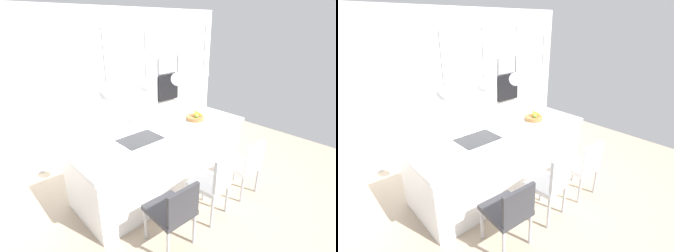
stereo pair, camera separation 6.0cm
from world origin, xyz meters
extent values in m
plane|color=tan|center=(0.00, 0.00, 0.00)|extent=(6.60, 6.60, 0.00)
cube|color=white|center=(0.00, 1.65, 1.30)|extent=(6.00, 0.10, 2.60)
cube|color=white|center=(0.00, 0.00, 0.41)|extent=(2.63, 0.96, 0.83)
cube|color=white|center=(0.00, 0.00, 0.86)|extent=(2.69, 1.02, 0.06)
cube|color=#2D2D30|center=(-0.41, 0.00, 0.89)|extent=(0.56, 0.40, 0.02)
cylinder|color=silver|center=(-0.41, 0.24, 1.00)|extent=(0.02, 0.02, 0.22)
cylinder|color=silver|center=(-0.41, 0.16, 1.10)|extent=(0.02, 0.16, 0.02)
cylinder|color=#9E6B38|center=(0.68, -0.01, 0.92)|extent=(0.29, 0.29, 0.06)
sphere|color=olive|center=(0.66, -0.06, 0.98)|extent=(0.07, 0.07, 0.07)
sphere|color=orange|center=(0.68, -0.02, 0.98)|extent=(0.08, 0.08, 0.08)
ellipsoid|color=yellow|center=(0.72, -0.04, 1.00)|extent=(0.08, 0.19, 0.08)
cube|color=#9E9EA3|center=(1.55, 1.58, 1.48)|extent=(0.54, 0.08, 0.34)
cube|color=black|center=(1.55, 1.58, 0.98)|extent=(0.56, 0.08, 0.56)
cube|color=#333338|center=(-0.70, -0.89, 0.44)|extent=(0.46, 0.49, 0.06)
cube|color=#333338|center=(-0.71, -1.11, 0.65)|extent=(0.42, 0.06, 0.36)
cylinder|color=#B2B2B7|center=(-0.50, -0.70, 0.21)|extent=(0.04, 0.04, 0.41)
cylinder|color=#B2B2B7|center=(-0.88, -0.68, 0.21)|extent=(0.04, 0.04, 0.41)
cylinder|color=#B2B2B7|center=(-0.52, -1.11, 0.21)|extent=(0.04, 0.04, 0.41)
cylinder|color=#B2B2B7|center=(-0.90, -1.09, 0.21)|extent=(0.04, 0.04, 0.41)
cube|color=silver|center=(-0.03, -0.89, 0.47)|extent=(0.47, 0.47, 0.06)
cube|color=silver|center=(-0.01, -1.08, 0.72)|extent=(0.41, 0.09, 0.44)
cylinder|color=#B2B2B7|center=(0.13, -0.69, 0.22)|extent=(0.04, 0.04, 0.44)
cylinder|color=#B2B2B7|center=(-0.23, -0.73, 0.22)|extent=(0.04, 0.04, 0.44)
cylinder|color=#B2B2B7|center=(0.17, -1.05, 0.22)|extent=(0.04, 0.04, 0.44)
cylinder|color=#B2B2B7|center=(-0.19, -1.09, 0.22)|extent=(0.04, 0.04, 0.44)
cube|color=white|center=(0.69, -0.89, 0.43)|extent=(0.45, 0.48, 0.06)
cube|color=white|center=(0.68, -1.10, 0.66)|extent=(0.41, 0.07, 0.39)
cylinder|color=#B2B2B7|center=(0.89, -0.71, 0.20)|extent=(0.04, 0.04, 0.40)
cylinder|color=#B2B2B7|center=(0.52, -0.69, 0.20)|extent=(0.04, 0.04, 0.40)
cylinder|color=#B2B2B7|center=(0.86, -1.10, 0.20)|extent=(0.04, 0.04, 0.40)
cylinder|color=#B2B2B7|center=(0.50, -1.08, 0.20)|extent=(0.04, 0.04, 0.40)
sphere|color=silver|center=(-0.84, 0.00, 1.60)|extent=(0.19, 0.19, 0.19)
cylinder|color=black|center=(-0.84, 0.00, 2.00)|extent=(0.01, 0.01, 0.60)
sphere|color=silver|center=(-0.28, 0.00, 1.60)|extent=(0.19, 0.19, 0.19)
cylinder|color=black|center=(-0.28, 0.00, 2.00)|extent=(0.01, 0.01, 0.60)
sphere|color=silver|center=(0.28, 0.00, 1.60)|extent=(0.19, 0.19, 0.19)
cylinder|color=black|center=(0.28, 0.00, 2.00)|extent=(0.01, 0.01, 0.60)
sphere|color=silver|center=(0.84, 0.00, 1.60)|extent=(0.19, 0.19, 0.19)
cylinder|color=black|center=(0.84, 0.00, 2.00)|extent=(0.01, 0.01, 0.60)
camera|label=1|loc=(-2.20, -2.49, 2.35)|focal=26.85mm
camera|label=2|loc=(-2.15, -2.53, 2.35)|focal=26.85mm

